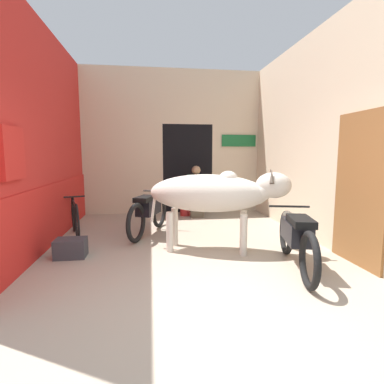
% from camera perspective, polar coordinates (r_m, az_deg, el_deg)
% --- Properties ---
extents(ground_plane, '(30.00, 30.00, 0.00)m').
position_cam_1_polar(ground_plane, '(3.24, 3.54, -20.88)').
color(ground_plane, tan).
extents(wall_left_shopfront, '(0.25, 4.95, 3.66)m').
position_cam_1_polar(wall_left_shopfront, '(5.56, -26.78, 8.97)').
color(wall_left_shopfront, red).
rests_on(wall_left_shopfront, ground_plane).
extents(wall_back_with_doorway, '(4.52, 0.93, 3.66)m').
position_cam_1_polar(wall_back_with_doorway, '(8.07, -2.64, 7.36)').
color(wall_back_with_doorway, beige).
rests_on(wall_back_with_doorway, ground_plane).
extents(wall_right_with_door, '(0.22, 4.95, 3.66)m').
position_cam_1_polar(wall_right_with_door, '(6.00, 21.62, 9.40)').
color(wall_right_with_door, beige).
rests_on(wall_right_with_door, ground_plane).
extents(cow, '(2.23, 1.14, 1.32)m').
position_cam_1_polar(cow, '(4.68, 4.35, -0.31)').
color(cow, beige).
rests_on(cow, ground_plane).
extents(motorcycle_near, '(0.65, 1.85, 0.78)m').
position_cam_1_polar(motorcycle_near, '(4.25, 19.25, -8.02)').
color(motorcycle_near, black).
rests_on(motorcycle_near, ground_plane).
extents(motorcycle_far, '(0.82, 1.72, 0.80)m').
position_cam_1_polar(motorcycle_far, '(5.77, -8.25, -3.62)').
color(motorcycle_far, black).
rests_on(motorcycle_far, ground_plane).
extents(bicycle, '(0.61, 1.66, 0.72)m').
position_cam_1_polar(bicycle, '(5.90, -21.38, -4.67)').
color(bicycle, black).
rests_on(bicycle, ground_plane).
extents(shopkeeper_seated, '(0.43, 0.34, 1.25)m').
position_cam_1_polar(shopkeeper_seated, '(7.28, 0.84, 0.33)').
color(shopkeeper_seated, brown).
rests_on(shopkeeper_seated, ground_plane).
extents(plastic_stool, '(0.35, 0.35, 0.42)m').
position_cam_1_polar(plastic_stool, '(7.47, -1.34, -2.78)').
color(plastic_stool, red).
rests_on(plastic_stool, ground_plane).
extents(crate, '(0.44, 0.32, 0.28)m').
position_cam_1_polar(crate, '(4.87, -22.10, -9.86)').
color(crate, '#38383D').
rests_on(crate, ground_plane).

